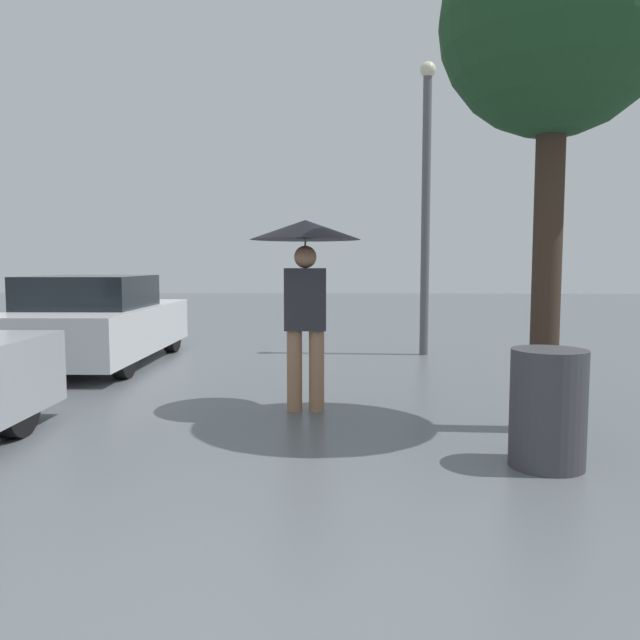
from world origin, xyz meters
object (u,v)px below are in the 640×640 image
at_px(pedestrian, 305,259).
at_px(street_lamp, 426,195).
at_px(trash_bin, 548,408).
at_px(parked_car_farthest, 95,322).
at_px(tree, 555,25).

distance_m(pedestrian, street_lamp, 4.60).
bearing_deg(street_lamp, trash_bin, -89.20).
relative_size(pedestrian, parked_car_farthest, 0.49).
xyz_separation_m(pedestrian, tree, (2.21, -0.71, 2.03)).
height_order(pedestrian, tree, tree).
bearing_deg(tree, pedestrian, 162.16).
height_order(pedestrian, parked_car_farthest, pedestrian).
bearing_deg(tree, street_lamp, 94.66).
relative_size(tree, trash_bin, 5.21).
relative_size(pedestrian, trash_bin, 2.21).
bearing_deg(pedestrian, tree, -17.84).
bearing_deg(parked_car_farthest, street_lamp, 11.55).
bearing_deg(street_lamp, parked_car_farthest, -168.45).
xyz_separation_m(street_lamp, trash_bin, (0.08, -5.83, -2.22)).
height_order(street_lamp, trash_bin, street_lamp).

